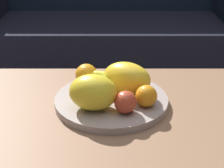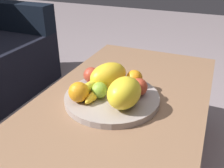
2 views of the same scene
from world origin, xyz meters
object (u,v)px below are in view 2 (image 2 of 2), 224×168
(coffee_table, at_px, (117,115))
(melon_large_front, at_px, (108,76))
(apple_front, at_px, (91,75))
(apple_right, at_px, (139,87))
(banana_bunch, at_px, (94,90))
(melon_smaller_beside, at_px, (124,93))
(orange_left, at_px, (79,92))
(apple_left, at_px, (99,90))
(orange_front, at_px, (134,78))
(fruit_bowl, at_px, (112,98))

(coffee_table, relative_size, melon_large_front, 7.74)
(apple_front, relative_size, apple_right, 0.97)
(coffee_table, height_order, melon_large_front, melon_large_front)
(apple_right, distance_m, banana_bunch, 0.18)
(melon_smaller_beside, distance_m, orange_left, 0.17)
(apple_left, distance_m, apple_right, 0.15)
(melon_smaller_beside, relative_size, apple_left, 2.35)
(orange_front, distance_m, orange_left, 0.25)
(apple_front, bearing_deg, melon_smaller_beside, -122.19)
(apple_left, height_order, banana_bunch, apple_left)
(melon_large_front, distance_m, apple_right, 0.14)
(orange_left, xyz_separation_m, apple_left, (0.05, -0.06, -0.01))
(fruit_bowl, bearing_deg, apple_right, -65.39)
(melon_large_front, relative_size, orange_left, 2.15)
(melon_large_front, height_order, melon_smaller_beside, melon_smaller_beside)
(orange_left, relative_size, apple_left, 1.22)
(fruit_bowl, bearing_deg, orange_front, -26.42)
(melon_smaller_beside, distance_m, banana_bunch, 0.14)
(apple_left, bearing_deg, orange_left, 131.55)
(melon_smaller_beside, relative_size, orange_left, 1.94)
(fruit_bowl, relative_size, orange_front, 5.42)
(coffee_table, bearing_deg, apple_right, -40.71)
(melon_large_front, bearing_deg, melon_smaller_beside, -134.72)
(melon_smaller_beside, height_order, orange_front, melon_smaller_beside)
(melon_smaller_beside, height_order, apple_right, melon_smaller_beside)
(orange_front, relative_size, orange_left, 0.90)
(melon_large_front, height_order, orange_front, melon_large_front)
(coffee_table, bearing_deg, melon_smaller_beside, -124.68)
(melon_large_front, bearing_deg, fruit_bowl, -144.06)
(apple_left, xyz_separation_m, banana_bunch, (0.00, 0.02, -0.01))
(melon_smaller_beside, relative_size, orange_front, 2.16)
(melon_large_front, height_order, orange_left, melon_large_front)
(melon_smaller_beside, distance_m, apple_right, 0.10)
(coffee_table, distance_m, melon_smaller_beside, 0.13)
(orange_left, bearing_deg, coffee_table, -65.51)
(melon_large_front, xyz_separation_m, banana_bunch, (-0.09, 0.02, -0.03))
(coffee_table, xyz_separation_m, orange_front, (0.14, -0.02, 0.10))
(coffee_table, xyz_separation_m, apple_left, (-0.01, 0.07, 0.10))
(fruit_bowl, height_order, apple_right, apple_right)
(fruit_bowl, relative_size, melon_smaller_beside, 2.51)
(melon_large_front, bearing_deg, orange_front, -58.26)
(coffee_table, bearing_deg, orange_front, -9.08)
(melon_large_front, distance_m, melon_smaller_beside, 0.16)
(orange_left, bearing_deg, apple_right, -55.62)
(fruit_bowl, bearing_deg, orange_left, 132.11)
(apple_front, bearing_deg, melon_large_front, -100.07)
(melon_large_front, distance_m, orange_front, 0.11)
(melon_smaller_beside, relative_size, apple_front, 2.21)
(orange_front, height_order, apple_left, orange_front)
(banana_bunch, bearing_deg, orange_left, 146.54)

